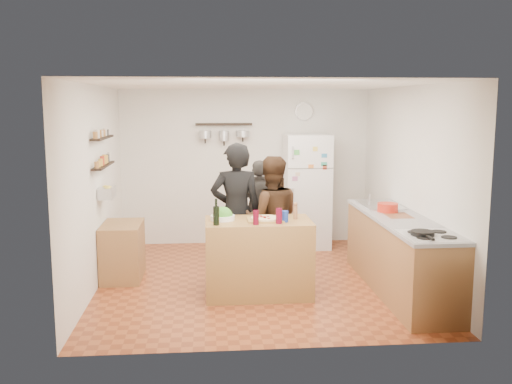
{
  "coord_description": "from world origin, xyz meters",
  "views": [
    {
      "loc": [
        -0.62,
        -7.11,
        2.27
      ],
      "look_at": [
        0.0,
        0.1,
        1.15
      ],
      "focal_mm": 40.0,
      "sensor_mm": 36.0,
      "label": 1
    }
  ],
  "objects": [
    {
      "name": "pizza_board",
      "position": [
        0.05,
        -0.56,
        0.92
      ],
      "size": [
        0.42,
        0.34,
        0.02
      ],
      "primitive_type": "cube",
      "color": "olive",
      "rests_on": "prep_island"
    },
    {
      "name": "wine_bottle",
      "position": [
        -0.53,
        -0.76,
        1.02
      ],
      "size": [
        0.07,
        0.07,
        0.21
      ],
      "primitive_type": "cylinder",
      "color": "black",
      "rests_on": "prep_island"
    },
    {
      "name": "spice_shelf_lower",
      "position": [
        -1.93,
        0.2,
        1.5
      ],
      "size": [
        0.12,
        1.0,
        0.02
      ],
      "primitive_type": "cube",
      "color": "black",
      "rests_on": "left_wall"
    },
    {
      "name": "wine_glass_far",
      "position": [
        0.19,
        -0.74,
        1.0
      ],
      "size": [
        0.07,
        0.07,
        0.18
      ],
      "primitive_type": "cylinder",
      "color": "#53071B",
      "rests_on": "prep_island"
    },
    {
      "name": "wine_glass_near",
      "position": [
        -0.08,
        -0.78,
        0.99
      ],
      "size": [
        0.07,
        0.07,
        0.17
      ],
      "primitive_type": "cylinder",
      "color": "#4F0618",
      "rests_on": "prep_island"
    },
    {
      "name": "side_table",
      "position": [
        -1.74,
        0.26,
        0.36
      ],
      "size": [
        0.5,
        0.8,
        0.73
      ],
      "primitive_type": "cube",
      "color": "#9E7542",
      "rests_on": "floor"
    },
    {
      "name": "sink",
      "position": [
        1.7,
        0.3,
        0.92
      ],
      "size": [
        0.5,
        0.8,
        0.03
      ],
      "primitive_type": "cube",
      "color": "silver",
      "rests_on": "counter_run"
    },
    {
      "name": "red_bowl",
      "position": [
        1.65,
        -0.18,
        0.97
      ],
      "size": [
        0.26,
        0.26,
        0.11
      ],
      "primitive_type": "cylinder",
      "color": "red",
      "rests_on": "counter_run"
    },
    {
      "name": "wall_clock",
      "position": [
        0.95,
        2.08,
        2.15
      ],
      "size": [
        0.3,
        0.03,
        0.3
      ],
      "primitive_type": "cylinder",
      "rotation": [
        1.57,
        0.0,
        0.0
      ],
      "color": "silver",
      "rests_on": "back_wall"
    },
    {
      "name": "person_center",
      "position": [
        0.19,
        0.03,
        0.81
      ],
      "size": [
        0.8,
        0.63,
        1.62
      ],
      "primitive_type": "imported",
      "rotation": [
        0.0,
        0.0,
        3.16
      ],
      "color": "black",
      "rests_on": "floor"
    },
    {
      "name": "person_left",
      "position": [
        -0.26,
        0.05,
        0.9
      ],
      "size": [
        0.66,
        0.43,
        1.79
      ],
      "primitive_type": "imported",
      "rotation": [
        0.0,
        0.0,
        3.15
      ],
      "color": "black",
      "rests_on": "floor"
    },
    {
      "name": "room_shell",
      "position": [
        0.0,
        0.39,
        1.25
      ],
      "size": [
        4.2,
        4.2,
        4.2
      ],
      "color": "brown",
      "rests_on": "ground"
    },
    {
      "name": "spice_shelf_upper",
      "position": [
        -1.93,
        0.2,
        1.85
      ],
      "size": [
        0.12,
        1.0,
        0.02
      ],
      "primitive_type": "cube",
      "color": "black",
      "rests_on": "left_wall"
    },
    {
      "name": "person_back",
      "position": [
        0.1,
        0.58,
        0.76
      ],
      "size": [
        0.9,
        0.41,
        1.51
      ],
      "primitive_type": "imported",
      "rotation": [
        0.0,
        0.0,
        3.09
      ],
      "color": "#302D2A",
      "rests_on": "floor"
    },
    {
      "name": "salt_canister",
      "position": [
        0.27,
        -0.66,
        0.98
      ],
      "size": [
        0.08,
        0.08,
        0.13
      ],
      "primitive_type": "cylinder",
      "color": "navy",
      "rests_on": "prep_island"
    },
    {
      "name": "fridge",
      "position": [
        0.95,
        1.75,
        0.9
      ],
      "size": [
        0.7,
        0.68,
        1.8
      ],
      "primitive_type": "cube",
      "color": "white",
      "rests_on": "floor"
    },
    {
      "name": "pepper_mill",
      "position": [
        0.42,
        -0.49,
        0.99
      ],
      "size": [
        0.05,
        0.05,
        0.16
      ],
      "primitive_type": "cylinder",
      "color": "#8E5E3B",
      "rests_on": "prep_island"
    },
    {
      "name": "skillet",
      "position": [
        1.6,
        -1.5,
        0.94
      ],
      "size": [
        0.24,
        0.24,
        0.05
      ],
      "primitive_type": "cylinder",
      "color": "black",
      "rests_on": "stove_top"
    },
    {
      "name": "pizza",
      "position": [
        0.05,
        -0.56,
        0.94
      ],
      "size": [
        0.34,
        0.34,
        0.02
      ],
      "primitive_type": "cylinder",
      "color": "#CABA85",
      "rests_on": "pizza_board"
    },
    {
      "name": "counter_run",
      "position": [
        1.7,
        -0.55,
        0.45
      ],
      "size": [
        0.63,
        2.63,
        0.9
      ],
      "primitive_type": "cube",
      "color": "#9E7042",
      "rests_on": "floor"
    },
    {
      "name": "cutting_board",
      "position": [
        1.7,
        -0.44,
        0.91
      ],
      "size": [
        0.3,
        0.4,
        0.02
      ],
      "primitive_type": "cube",
      "color": "brown",
      "rests_on": "counter_run"
    },
    {
      "name": "stove_top",
      "position": [
        1.7,
        -1.5,
        0.91
      ],
      "size": [
        0.6,
        0.62,
        0.02
      ],
      "primitive_type": "cube",
      "color": "white",
      "rests_on": "counter_run"
    },
    {
      "name": "prep_island",
      "position": [
        -0.03,
        -0.54,
        0.46
      ],
      "size": [
        1.25,
        0.72,
        0.91
      ],
      "primitive_type": "cube",
      "color": "olive",
      "rests_on": "floor"
    },
    {
      "name": "pot_rack",
      "position": [
        -0.35,
        2.0,
        1.95
      ],
      "size": [
        0.9,
        0.04,
        0.04
      ],
      "primitive_type": "cube",
      "color": "black",
      "rests_on": "back_wall"
    },
    {
      "name": "salad_bowl",
      "position": [
        -0.45,
        -0.49,
        0.94
      ],
      "size": [
        0.29,
        0.29,
        0.06
      ],
      "primitive_type": "cylinder",
      "color": "white",
      "rests_on": "prep_island"
    },
    {
      "name": "produce_basket",
      "position": [
        -1.9,
        0.2,
        1.15
      ],
      "size": [
        0.18,
        0.35,
        0.14
      ],
      "primitive_type": "cube",
      "color": "silver",
      "rests_on": "left_wall"
    }
  ]
}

